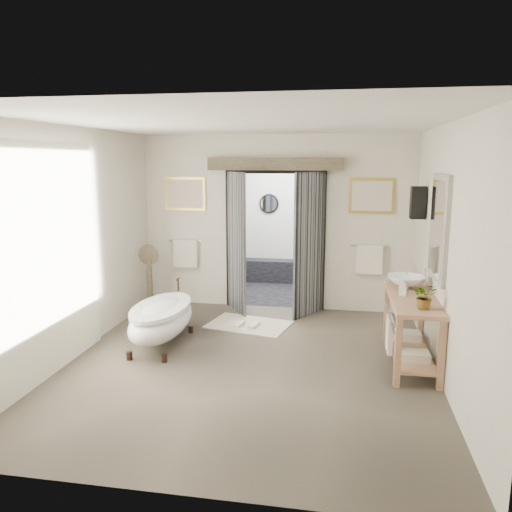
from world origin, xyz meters
name	(u,v)px	position (x,y,z in m)	size (l,w,h in m)	color
ground_plane	(248,364)	(0.00, 0.00, 0.00)	(5.00, 5.00, 0.00)	#675C4C
room_shell	(242,215)	(-0.04, -0.12, 1.86)	(4.52, 5.02, 2.91)	beige
shower_room	(285,241)	(0.00, 3.99, 0.91)	(2.22, 2.01, 2.51)	black
back_wall_dressing	(274,218)	(0.00, 2.32, 1.56)	(3.82, 0.75, 2.52)	black
clawfoot_tub	(161,319)	(-1.27, 0.43, 0.37)	(0.70, 1.57, 0.77)	#332018
vanity	(409,324)	(1.95, 0.40, 0.51)	(0.57, 1.60, 0.85)	tan
pedestal_mirror	(150,283)	(-1.99, 1.84, 0.49)	(0.34, 0.22, 1.14)	brown
rug	(249,325)	(-0.26, 1.47, 0.01)	(1.20, 0.80, 0.01)	beige
slippers	(246,325)	(-0.28, 1.35, 0.04)	(0.39, 0.27, 0.05)	beige
basin	(405,282)	(1.93, 0.80, 0.93)	(0.48, 0.48, 0.17)	white
plant	(425,296)	(2.03, -0.10, 0.99)	(0.26, 0.22, 0.29)	gray
soap_bottle_a	(403,288)	(1.85, 0.44, 0.95)	(0.09, 0.09, 0.19)	gray
soap_bottle_b	(406,278)	(1.96, 1.02, 0.93)	(0.13, 0.13, 0.17)	gray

